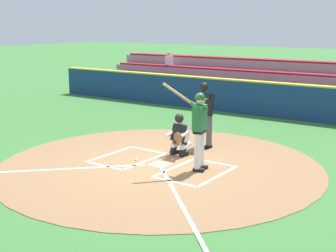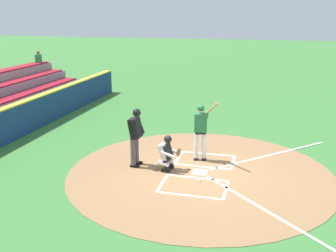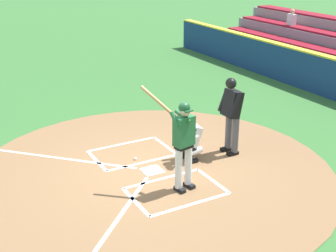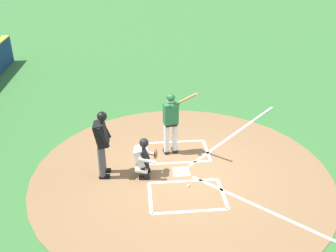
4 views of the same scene
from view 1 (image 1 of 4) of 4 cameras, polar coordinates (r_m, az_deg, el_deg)
name	(u,v)px [view 1 (image 1 of 4)]	position (r m, az deg, el deg)	size (l,w,h in m)	color
ground_plane	(160,165)	(11.70, -1.01, -4.74)	(120.00, 120.00, 0.00)	#387033
dirt_circle	(160,165)	(11.70, -1.01, -4.71)	(8.00, 8.00, 0.01)	olive
home_plate_and_chalk	(138,173)	(11.03, -3.72, -5.74)	(7.93, 4.91, 0.01)	white
batter	(199,125)	(11.02, 3.80, 0.07)	(0.85, 0.86, 2.13)	white
catcher	(180,134)	(12.38, 1.45, -0.96)	(0.59, 0.65, 1.13)	black
plate_umpire	(204,110)	(13.09, 4.44, 1.91)	(0.59, 0.42, 1.86)	#4C4C51
baseball	(136,160)	(12.02, -3.90, -4.12)	(0.07, 0.07, 0.07)	white
backstop_wall	(278,100)	(18.02, 13.21, 3.10)	(22.00, 0.36, 1.31)	navy
bleacher_stand	(303,90)	(20.51, 16.08, 4.17)	(20.00, 3.40, 2.55)	gray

